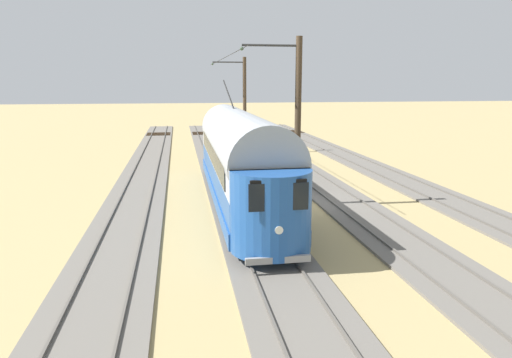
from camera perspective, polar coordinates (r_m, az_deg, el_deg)
name	(u,v)px	position (r m, az deg, el deg)	size (l,w,h in m)	color
ground_plane	(293,204)	(21.73, 4.62, -3.11)	(220.00, 220.00, 0.00)	tan
track_streetcar_siding	(435,195)	(24.79, 21.16, -1.89)	(2.80, 80.00, 0.18)	#666059
track_adjacent_siding	(341,199)	(22.71, 10.44, -2.47)	(2.80, 80.00, 0.18)	#666059
track_third_siding	(241,204)	(21.57, -1.91, -3.04)	(2.80, 80.00, 0.18)	#666059
track_outer_siding	(132,208)	(21.51, -14.98, -3.49)	(2.80, 80.00, 0.18)	#666059
vintage_streetcar	(240,156)	(21.27, -2.01, 2.82)	(2.65, 17.07, 5.55)	#1E4C93
catenary_pole_foreground	(244,104)	(37.00, -1.51, 9.21)	(2.70, 0.28, 7.52)	#423323
catenary_pole_mid_near	(296,121)	(20.65, 4.99, 7.13)	(2.70, 0.28, 7.52)	#423323
overhead_wire_run	(223,59)	(29.03, -4.03, 14.53)	(2.49, 20.67, 0.18)	black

